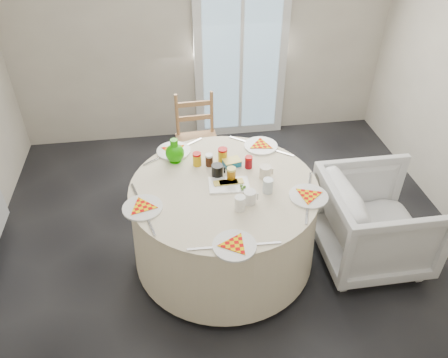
{
  "coord_description": "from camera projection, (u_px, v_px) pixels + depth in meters",
  "views": [
    {
      "loc": [
        -0.44,
        -2.47,
        2.7
      ],
      "look_at": [
        -0.07,
        0.0,
        0.8
      ],
      "focal_mm": 35.0,
      "sensor_mm": 36.0,
      "label": 1
    }
  ],
  "objects": [
    {
      "name": "table",
      "position": [
        224.0,
        222.0,
        3.4
      ],
      "size": [
        1.42,
        1.42,
        0.72
      ],
      "primitive_type": "cylinder",
      "color": "beige",
      "rests_on": "floor"
    },
    {
      "name": "jar_cluster",
      "position": [
        222.0,
        157.0,
        3.33
      ],
      "size": [
        0.46,
        0.26,
        0.13
      ],
      "primitive_type": null,
      "rotation": [
        0.0,
        0.0,
        -0.09
      ],
      "color": "#8E4515",
      "rests_on": "table"
    },
    {
      "name": "wooden_chair",
      "position": [
        197.0,
        139.0,
        4.2
      ],
      "size": [
        0.41,
        0.39,
        0.88
      ],
      "primitive_type": null,
      "rotation": [
        0.0,
        0.0,
        0.04
      ],
      "color": "#A77B4B",
      "rests_on": "floor"
    },
    {
      "name": "armchair",
      "position": [
        376.0,
        220.0,
        3.4
      ],
      "size": [
        0.75,
        0.8,
        0.82
      ],
      "primitive_type": "imported",
      "rotation": [
        0.0,
        0.0,
        1.57
      ],
      "color": "silver",
      "rests_on": "floor"
    },
    {
      "name": "wall_back",
      "position": [
        202.0,
        21.0,
        4.42
      ],
      "size": [
        4.0,
        0.02,
        2.6
      ],
      "primitive_type": "cube",
      "color": "#BCB5A3",
      "rests_on": "floor"
    },
    {
      "name": "floor",
      "position": [
        232.0,
        255.0,
        3.63
      ],
      "size": [
        4.0,
        4.0,
        0.0
      ],
      "primitive_type": "plane",
      "color": "black",
      "rests_on": "ground"
    },
    {
      "name": "butter_tub",
      "position": [
        232.0,
        160.0,
        3.36
      ],
      "size": [
        0.15,
        0.12,
        0.05
      ],
      "primitive_type": "cube",
      "rotation": [
        0.0,
        0.0,
        0.24
      ],
      "color": "#0D638A",
      "rests_on": "table"
    },
    {
      "name": "glass_door",
      "position": [
        241.0,
        45.0,
        4.58
      ],
      "size": [
        1.0,
        0.08,
        2.1
      ],
      "primitive_type": "cube",
      "color": "silver",
      "rests_on": "floor"
    },
    {
      "name": "place_settings",
      "position": [
        224.0,
        182.0,
        3.16
      ],
      "size": [
        1.94,
        1.94,
        0.03
      ],
      "primitive_type": null,
      "rotation": [
        0.0,
        0.0,
        0.38
      ],
      "color": "white",
      "rests_on": "table"
    },
    {
      "name": "cheese_platter",
      "position": [
        229.0,
        182.0,
        3.16
      ],
      "size": [
        0.31,
        0.21,
        0.04
      ],
      "primitive_type": null,
      "rotation": [
        0.0,
        0.0,
        -0.08
      ],
      "color": "white",
      "rests_on": "table"
    },
    {
      "name": "mugs_glasses",
      "position": [
        244.0,
        175.0,
        3.16
      ],
      "size": [
        0.74,
        0.74,
        0.12
      ],
      "primitive_type": null,
      "rotation": [
        0.0,
        0.0,
        -0.16
      ],
      "color": "gray",
      "rests_on": "table"
    },
    {
      "name": "green_pitcher",
      "position": [
        174.0,
        146.0,
        3.35
      ],
      "size": [
        0.19,
        0.19,
        0.19
      ],
      "primitive_type": null,
      "rotation": [
        0.0,
        0.0,
        -0.37
      ],
      "color": "#1EA602",
      "rests_on": "table"
    }
  ]
}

